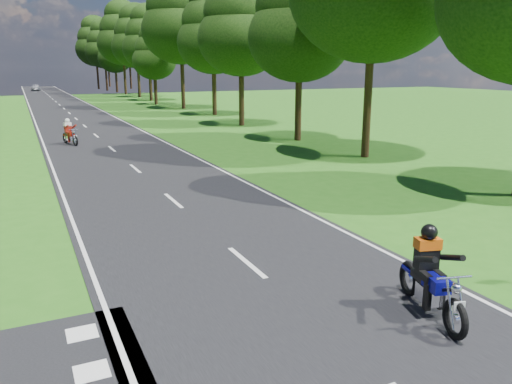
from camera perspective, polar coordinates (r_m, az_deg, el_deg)
ground at (r=9.93m, az=3.75°, el=-12.04°), size 160.00×160.00×0.00m
main_road at (r=58.11m, az=-21.10°, el=8.88°), size 7.00×140.00×0.02m
road_markings at (r=56.23m, az=-21.08°, el=8.75°), size 7.40×140.00×0.01m
treeline at (r=68.20m, az=-21.21°, el=16.47°), size 40.00×115.35×14.78m
rider_near_blue at (r=9.48m, az=19.51°, el=-8.59°), size 1.17×2.08×1.65m
rider_far_red at (r=30.72m, az=-20.53°, el=6.49°), size 1.07×1.89×1.50m
distant_car at (r=103.97m, az=-23.86°, el=10.88°), size 1.96×3.77×1.23m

